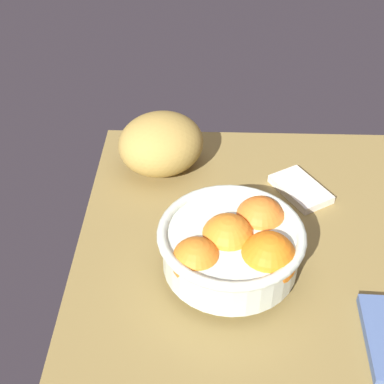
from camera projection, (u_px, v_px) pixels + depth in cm
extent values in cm
cube|color=olive|center=(259.00, 245.00, 95.97)|extent=(65.37, 61.77, 3.00)
cylinder|color=silver|center=(229.00, 267.00, 88.77)|extent=(8.07, 8.07, 1.70)
cylinder|color=silver|center=(231.00, 249.00, 86.16)|extent=(21.10, 21.10, 6.52)
torus|color=silver|center=(231.00, 234.00, 84.08)|extent=(22.70, 22.70, 1.60)
sphere|color=orange|center=(227.00, 240.00, 85.10)|extent=(8.41, 8.41, 8.41)
sphere|color=orange|center=(260.00, 221.00, 88.45)|extent=(8.21, 8.21, 8.21)
sphere|color=orange|center=(196.00, 262.00, 81.81)|extent=(7.53, 7.53, 7.53)
sphere|color=orange|center=(269.00, 260.00, 81.86)|extent=(8.61, 8.61, 8.61)
ellipsoid|color=#AD8C41|center=(161.00, 144.00, 107.04)|extent=(21.70, 22.13, 11.35)
cube|color=silver|center=(301.00, 189.00, 104.16)|extent=(13.29, 11.79, 1.50)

